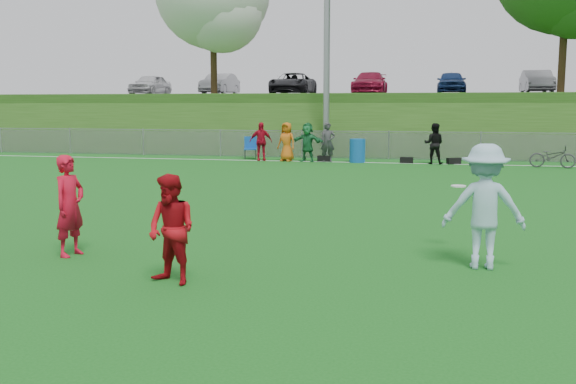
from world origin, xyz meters
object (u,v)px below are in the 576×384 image
(player_red_center, at_px, (172,230))
(bicycle, at_px, (552,156))
(player_red_left, at_px, (70,206))
(frisbee, at_px, (458,186))
(player_blue, at_px, (484,207))
(recycling_bin, at_px, (357,151))

(player_red_center, relative_size, bicycle, 0.89)
(player_red_left, distance_m, frisbee, 6.41)
(bicycle, bearing_deg, frisbee, 176.89)
(player_red_left, relative_size, player_blue, 0.88)
(player_red_center, bearing_deg, recycling_bin, 110.16)
(frisbee, distance_m, recycling_bin, 16.79)
(player_blue, distance_m, recycling_bin, 18.03)
(player_red_center, relative_size, recycling_bin, 1.50)
(player_red_center, xyz_separation_m, recycling_bin, (0.37, 19.42, -0.25))
(player_blue, height_order, bicycle, player_blue)
(frisbee, distance_m, bicycle, 16.18)
(frisbee, bearing_deg, player_blue, -74.72)
(player_blue, bearing_deg, bicycle, -103.81)
(player_red_center, distance_m, recycling_bin, 19.43)
(player_blue, relative_size, recycling_bin, 1.86)
(player_red_center, xyz_separation_m, frisbee, (3.88, 3.01, 0.33))
(player_red_left, relative_size, player_red_center, 1.09)
(player_red_left, bearing_deg, recycling_bin, 2.94)
(player_red_left, bearing_deg, frisbee, -62.44)
(player_red_left, xyz_separation_m, player_red_center, (2.26, -1.20, -0.07))
(recycling_bin, height_order, bicycle, recycling_bin)
(player_blue, xyz_separation_m, recycling_bin, (-3.84, 17.61, -0.43))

